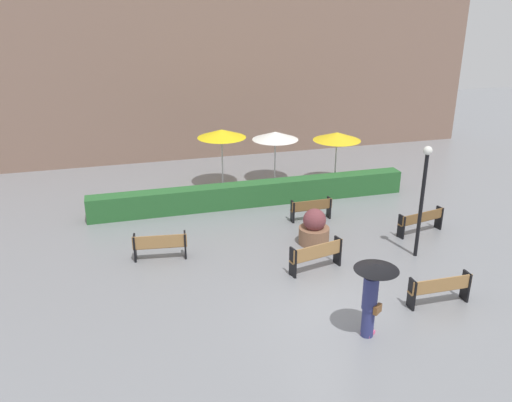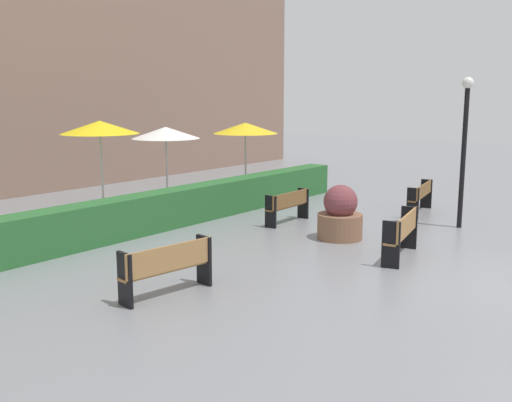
% 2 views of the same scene
% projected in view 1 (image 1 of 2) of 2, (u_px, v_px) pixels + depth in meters
% --- Properties ---
extents(ground_plane, '(60.00, 60.00, 0.00)m').
position_uv_depth(ground_plane, '(338.00, 316.00, 14.29)').
color(ground_plane, gray).
extents(bench_near_right, '(1.81, 0.37, 0.87)m').
position_uv_depth(bench_near_right, '(440.00, 288.00, 14.65)').
color(bench_near_right, '#9E7242').
rests_on(bench_near_right, ground).
extents(bench_back_row, '(1.60, 0.34, 0.82)m').
position_uv_depth(bench_back_row, '(311.00, 208.00, 20.15)').
color(bench_back_row, brown).
rests_on(bench_back_row, ground).
extents(bench_far_right, '(1.90, 0.67, 0.85)m').
position_uv_depth(bench_far_right, '(421.00, 220.00, 19.01)').
color(bench_far_right, brown).
rests_on(bench_far_right, ground).
extents(bench_mid_center, '(1.80, 0.71, 0.93)m').
position_uv_depth(bench_mid_center, '(317.00, 255.00, 16.44)').
color(bench_mid_center, '#9E7242').
rests_on(bench_mid_center, ground).
extents(bench_far_left, '(1.75, 0.57, 0.88)m').
position_uv_depth(bench_far_left, '(160.00, 245.00, 17.17)').
color(bench_far_left, '#9E7242').
rests_on(bench_far_left, ground).
extents(pedestrian_with_umbrella, '(1.09, 1.09, 2.07)m').
position_uv_depth(pedestrian_with_umbrella, '(373.00, 287.00, 12.97)').
color(pedestrian_with_umbrella, navy).
rests_on(pedestrian_with_umbrella, ground).
extents(planter_pot, '(1.05, 1.05, 1.27)m').
position_uv_depth(planter_pot, '(314.00, 229.00, 18.26)').
color(planter_pot, brown).
rests_on(planter_pot, ground).
extents(lamp_post, '(0.28, 0.28, 3.73)m').
position_uv_depth(lamp_post, '(423.00, 190.00, 16.76)').
color(lamp_post, black).
rests_on(lamp_post, ground).
extents(patio_umbrella_yellow, '(2.10, 2.10, 2.61)m').
position_uv_depth(patio_umbrella_yellow, '(222.00, 134.00, 22.88)').
color(patio_umbrella_yellow, silver).
rests_on(patio_umbrella_yellow, ground).
extents(patio_umbrella_white, '(2.06, 2.06, 2.34)m').
position_uv_depth(patio_umbrella_white, '(275.00, 136.00, 23.62)').
color(patio_umbrella_white, silver).
rests_on(patio_umbrella_white, ground).
extents(patio_umbrella_yellow_far, '(2.09, 2.09, 2.41)m').
position_uv_depth(patio_umbrella_yellow_far, '(337.00, 136.00, 23.26)').
color(patio_umbrella_yellow_far, silver).
rests_on(patio_umbrella_yellow_far, ground).
extents(hedge_strip, '(12.98, 0.70, 0.94)m').
position_uv_depth(hedge_strip, '(253.00, 194.00, 21.63)').
color(hedge_strip, '#28602D').
rests_on(hedge_strip, ground).
extents(building_facade, '(28.00, 1.20, 10.56)m').
position_uv_depth(building_facade, '(214.00, 52.00, 26.71)').
color(building_facade, '#846656').
rests_on(building_facade, ground).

